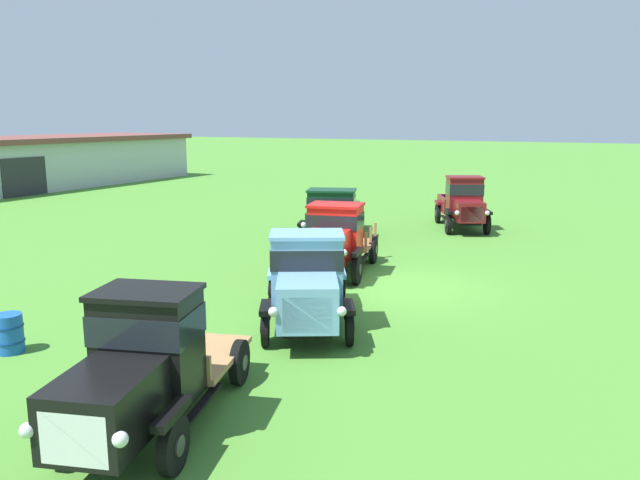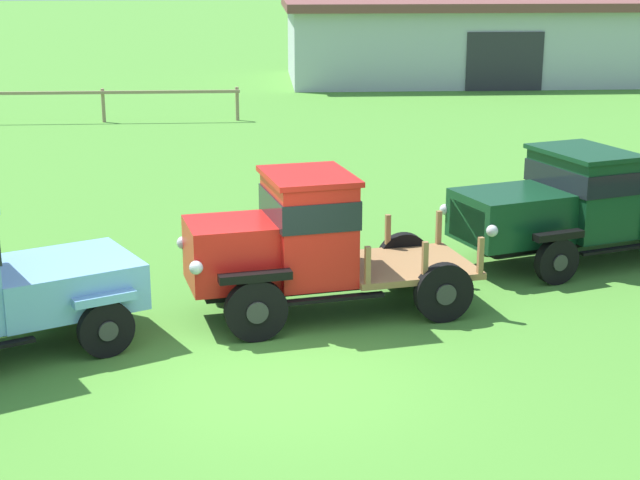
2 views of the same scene
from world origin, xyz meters
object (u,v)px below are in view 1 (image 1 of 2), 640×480
at_px(vintage_truck_far_side, 332,213).
at_px(oil_drum_beside_row, 9,333).
at_px(vintage_truck_foreground_near, 143,366).
at_px(farm_shed, 30,162).
at_px(vintage_truck_second_in_line, 307,280).
at_px(vintage_truck_back_of_row, 462,203).
at_px(vintage_truck_midrow_center, 335,238).

xyz_separation_m(vintage_truck_far_side, oil_drum_beside_row, (-14.41, 0.62, -0.62)).
distance_m(vintage_truck_foreground_near, vintage_truck_far_side, 16.47).
distance_m(farm_shed, oil_drum_beside_row, 34.80).
relative_size(vintage_truck_second_in_line, vintage_truck_back_of_row, 1.02).
xyz_separation_m(vintage_truck_foreground_near, oil_drum_beside_row, (1.48, 4.98, -0.74)).
distance_m(farm_shed, vintage_truck_far_side, 28.43).
relative_size(vintage_truck_second_in_line, oil_drum_beside_row, 5.87).
bearing_deg(vintage_truck_back_of_row, oil_drum_beside_row, 165.82).
relative_size(vintage_truck_foreground_near, vintage_truck_second_in_line, 1.05).
distance_m(vintage_truck_far_side, vintage_truck_back_of_row, 6.17).
distance_m(vintage_truck_back_of_row, oil_drum_beside_row, 19.56).
bearing_deg(vintage_truck_midrow_center, vintage_truck_foreground_near, -170.80).
bearing_deg(vintage_truck_far_side, vintage_truck_second_in_line, -157.80).
bearing_deg(vintage_truck_second_in_line, oil_drum_beside_row, 131.54).
xyz_separation_m(vintage_truck_foreground_near, vintage_truck_second_in_line, (5.71, 0.20, -0.03)).
bearing_deg(vintage_truck_second_in_line, vintage_truck_far_side, 22.20).
height_order(vintage_truck_midrow_center, oil_drum_beside_row, vintage_truck_midrow_center).
height_order(vintage_truck_foreground_near, oil_drum_beside_row, vintage_truck_foreground_near).
height_order(vintage_truck_foreground_near, vintage_truck_midrow_center, vintage_truck_foreground_near).
height_order(farm_shed, oil_drum_beside_row, farm_shed).
relative_size(vintage_truck_foreground_near, oil_drum_beside_row, 6.17).
bearing_deg(vintage_truck_second_in_line, vintage_truck_foreground_near, -177.97).
bearing_deg(vintage_truck_far_side, vintage_truck_foreground_near, -164.66).
bearing_deg(vintage_truck_midrow_center, vintage_truck_far_side, 25.91).
height_order(vintage_truck_foreground_near, vintage_truck_far_side, vintage_truck_foreground_near).
height_order(farm_shed, vintage_truck_far_side, farm_shed).
bearing_deg(farm_shed, vintage_truck_back_of_row, -96.05).
height_order(vintage_truck_foreground_near, vintage_truck_back_of_row, vintage_truck_back_of_row).
height_order(vintage_truck_second_in_line, oil_drum_beside_row, vintage_truck_second_in_line).
bearing_deg(vintage_truck_foreground_near, farm_shed, 53.11).
relative_size(vintage_truck_second_in_line, vintage_truck_far_side, 0.82).
distance_m(vintage_truck_second_in_line, oil_drum_beside_row, 6.42).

